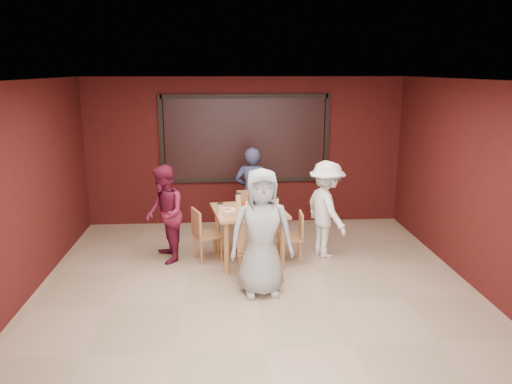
{
  "coord_description": "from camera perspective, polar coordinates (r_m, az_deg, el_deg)",
  "views": [
    {
      "loc": [
        -0.43,
        -5.91,
        2.94
      ],
      "look_at": [
        0.07,
        1.43,
        1.11
      ],
      "focal_mm": 35.0,
      "sensor_mm": 36.0,
      "label": 1
    }
  ],
  "objects": [
    {
      "name": "window_blinds",
      "position": [
        9.46,
        -1.27,
        6.09
      ],
      "size": [
        3.0,
        0.02,
        1.5
      ],
      "primitive_type": "cube",
      "color": "black"
    },
    {
      "name": "diner_front",
      "position": [
        6.54,
        0.63,
        -4.65
      ],
      "size": [
        0.87,
        0.6,
        1.71
      ],
      "primitive_type": "imported",
      "rotation": [
        0.0,
        0.0,
        0.06
      ],
      "color": "#A1A1A1",
      "rests_on": "floor"
    },
    {
      "name": "diner_left",
      "position": [
        7.81,
        -10.42,
        -2.5
      ],
      "size": [
        0.74,
        0.86,
        1.52
      ],
      "primitive_type": "imported",
      "rotation": [
        0.0,
        0.0,
        -1.31
      ],
      "color": "maroon",
      "rests_on": "floor"
    },
    {
      "name": "chair_back",
      "position": [
        8.55,
        -0.61,
        -2.55
      ],
      "size": [
        0.48,
        0.48,
        0.91
      ],
      "color": "#B46C46",
      "rests_on": "floor"
    },
    {
      "name": "chair_front",
      "position": [
        6.98,
        -0.28,
        -6.3
      ],
      "size": [
        0.45,
        0.45,
        0.93
      ],
      "color": "#B46C46",
      "rests_on": "floor"
    },
    {
      "name": "floor",
      "position": [
        6.61,
        0.25,
        -12.44
      ],
      "size": [
        7.0,
        7.0,
        0.0
      ],
      "primitive_type": "plane",
      "color": "tan",
      "rests_on": "ground"
    },
    {
      "name": "diner_right",
      "position": [
        7.97,
        8.04,
        -1.98
      ],
      "size": [
        0.86,
        1.13,
        1.55
      ],
      "primitive_type": "imported",
      "rotation": [
        0.0,
        0.0,
        1.89
      ],
      "color": "white",
      "rests_on": "floor"
    },
    {
      "name": "diner_back",
      "position": [
        8.82,
        -0.51,
        -0.06
      ],
      "size": [
        0.62,
        0.43,
        1.61
      ],
      "primitive_type": "imported",
      "rotation": [
        0.0,
        0.0,
        3.06
      ],
      "color": "#313557",
      "rests_on": "floor"
    },
    {
      "name": "dining_table",
      "position": [
        7.68,
        -0.83,
        -2.8
      ],
      "size": [
        1.21,
        1.21,
        0.99
      ],
      "color": "#BA7A4C",
      "rests_on": "floor"
    },
    {
      "name": "chair_left",
      "position": [
        7.81,
        -6.04,
        -4.54
      ],
      "size": [
        0.52,
        0.52,
        0.84
      ],
      "color": "#B46C46",
      "rests_on": "floor"
    },
    {
      "name": "chair_right",
      "position": [
        7.79,
        4.39,
        -4.8
      ],
      "size": [
        0.39,
        0.39,
        0.78
      ],
      "color": "#B46C46",
      "rests_on": "floor"
    }
  ]
}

